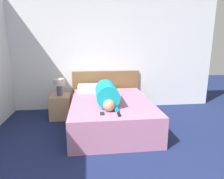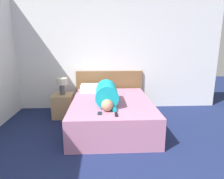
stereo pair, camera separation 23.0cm
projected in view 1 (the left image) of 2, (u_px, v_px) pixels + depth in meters
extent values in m
cube|color=white|center=(103.00, 55.00, 4.73)|extent=(5.42, 0.06, 2.60)
cube|color=#B2708E|center=(111.00, 113.00, 3.83)|extent=(1.48, 1.99, 0.52)
cube|color=brown|center=(106.00, 90.00, 4.87)|extent=(1.60, 0.04, 0.92)
cube|color=tan|center=(60.00, 106.00, 4.27)|extent=(0.41, 0.48, 0.50)
cylinder|color=#4C4C51|center=(59.00, 90.00, 4.19)|extent=(0.12, 0.12, 0.22)
cylinder|color=beige|center=(59.00, 82.00, 4.15)|extent=(0.23, 0.23, 0.14)
sphere|color=tan|center=(109.00, 105.00, 3.17)|extent=(0.20, 0.20, 0.20)
cylinder|color=#149EAD|center=(107.00, 93.00, 3.53)|extent=(0.38, 0.68, 0.38)
cylinder|color=slate|center=(104.00, 88.00, 4.26)|extent=(0.22, 0.80, 0.22)
cylinder|color=#149EAD|center=(116.00, 108.00, 3.24)|extent=(0.07, 0.22, 0.07)
cube|color=white|center=(91.00, 88.00, 4.43)|extent=(0.57, 0.38, 0.15)
cube|color=black|center=(119.00, 114.00, 3.02)|extent=(0.04, 0.15, 0.02)
cube|color=black|center=(102.00, 114.00, 3.07)|extent=(0.06, 0.13, 0.01)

